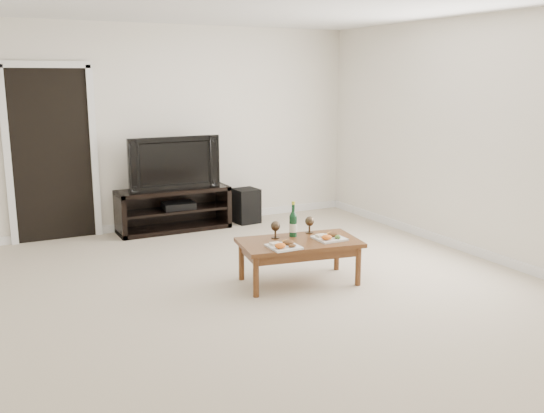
{
  "coord_description": "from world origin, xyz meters",
  "views": [
    {
      "loc": [
        -2.47,
        -4.86,
        1.97
      ],
      "look_at": [
        0.18,
        0.34,
        0.7
      ],
      "focal_mm": 40.0,
      "sensor_mm": 36.0,
      "label": 1
    }
  ],
  "objects": [
    {
      "name": "floor",
      "position": [
        0.0,
        0.0,
        0.0
      ],
      "size": [
        5.5,
        5.5,
        0.0
      ],
      "primitive_type": "plane",
      "color": "beige",
      "rests_on": "ground"
    },
    {
      "name": "back_wall",
      "position": [
        0.0,
        2.77,
        1.3
      ],
      "size": [
        5.0,
        0.04,
        2.6
      ],
      "primitive_type": "cube",
      "color": "white",
      "rests_on": "ground"
    },
    {
      "name": "doorway",
      "position": [
        -1.55,
        2.73,
        1.02
      ],
      "size": [
        0.9,
        0.02,
        2.05
      ],
      "primitive_type": "cube",
      "color": "black",
      "rests_on": "ground"
    },
    {
      "name": "media_console",
      "position": [
        -0.14,
        2.5,
        0.28
      ],
      "size": [
        1.44,
        0.45,
        0.55
      ],
      "primitive_type": "cube",
      "color": "black",
      "rests_on": "ground"
    },
    {
      "name": "television",
      "position": [
        -0.14,
        2.5,
        0.89
      ],
      "size": [
        1.17,
        0.16,
        0.67
      ],
      "primitive_type": "imported",
      "rotation": [
        0.0,
        0.0,
        -0.01
      ],
      "color": "black",
      "rests_on": "media_console"
    },
    {
      "name": "av_receiver",
      "position": [
        -0.08,
        2.48,
        0.33
      ],
      "size": [
        0.43,
        0.33,
        0.08
      ],
      "primitive_type": "cube",
      "rotation": [
        0.0,
        0.0,
        -0.09
      ],
      "color": "black",
      "rests_on": "media_console"
    },
    {
      "name": "subwoofer",
      "position": [
        0.86,
        2.46,
        0.23
      ],
      "size": [
        0.34,
        0.34,
        0.47
      ],
      "primitive_type": "cube",
      "rotation": [
        0.0,
        0.0,
        0.09
      ],
      "color": "black",
      "rests_on": "ground"
    },
    {
      "name": "coffee_table",
      "position": [
        0.3,
        0.0,
        0.21
      ],
      "size": [
        1.22,
        0.79,
        0.42
      ],
      "primitive_type": "cube",
      "rotation": [
        0.0,
        0.0,
        -0.16
      ],
      "color": "brown",
      "rests_on": "ground"
    },
    {
      "name": "plate_left",
      "position": [
        0.05,
        -0.15,
        0.45
      ],
      "size": [
        0.27,
        0.27,
        0.07
      ],
      "primitive_type": "cube",
      "color": "white",
      "rests_on": "coffee_table"
    },
    {
      "name": "plate_right",
      "position": [
        0.58,
        -0.09,
        0.45
      ],
      "size": [
        0.27,
        0.27,
        0.07
      ],
      "primitive_type": "cube",
      "color": "white",
      "rests_on": "coffee_table"
    },
    {
      "name": "wine_bottle",
      "position": [
        0.32,
        0.17,
        0.59
      ],
      "size": [
        0.07,
        0.07,
        0.35
      ],
      "primitive_type": "cylinder",
      "color": "#0F391D",
      "rests_on": "coffee_table"
    },
    {
      "name": "goblet_left",
      "position": [
        0.14,
        0.18,
        0.51
      ],
      "size": [
        0.09,
        0.09,
        0.17
      ],
      "primitive_type": null,
      "color": "#382C1E",
      "rests_on": "coffee_table"
    },
    {
      "name": "goblet_right",
      "position": [
        0.53,
        0.2,
        0.51
      ],
      "size": [
        0.09,
        0.09,
        0.17
      ],
      "primitive_type": null,
      "color": "#382C1E",
      "rests_on": "coffee_table"
    }
  ]
}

